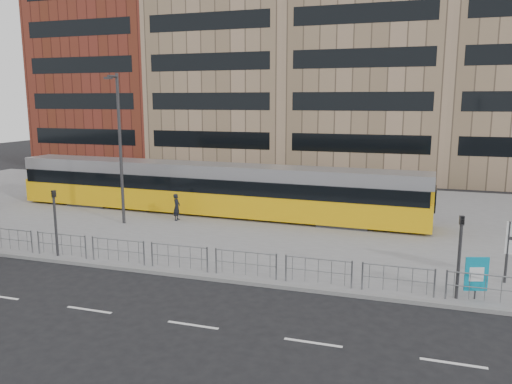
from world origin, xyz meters
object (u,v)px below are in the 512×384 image
(ad_panel, at_px, (476,275))
(lamp_post_west, at_px, (120,144))
(tram, at_px, (209,189))
(traffic_light_west, at_px, (55,214))
(pedestrian, at_px, (177,207))
(traffic_light_east, at_px, (460,246))

(ad_panel, xyz_separation_m, lamp_post_west, (-18.50, 6.08, 3.76))
(tram, height_order, ad_panel, tram)
(tram, xyz_separation_m, ad_panel, (14.73, -10.07, -0.67))
(tram, distance_m, ad_panel, 17.85)
(ad_panel, height_order, traffic_light_west, traffic_light_west)
(tram, distance_m, lamp_post_west, 6.30)
(tram, xyz_separation_m, lamp_post_west, (-3.77, -3.98, 3.09))
(traffic_light_west, distance_m, lamp_post_west, 6.96)
(ad_panel, distance_m, pedestrian, 17.64)
(ad_panel, height_order, traffic_light_east, traffic_light_east)
(tram, height_order, traffic_light_east, tram)
(traffic_light_west, bearing_deg, pedestrian, 91.67)
(traffic_light_east, bearing_deg, lamp_post_west, 148.36)
(tram, relative_size, traffic_light_east, 8.76)
(lamp_post_west, bearing_deg, ad_panel, -18.20)
(tram, bearing_deg, pedestrian, -113.71)
(tram, bearing_deg, ad_panel, -32.38)
(tram, bearing_deg, traffic_light_east, -33.94)
(tram, distance_m, pedestrian, 2.69)
(ad_panel, bearing_deg, traffic_light_west, 163.73)
(pedestrian, distance_m, traffic_light_west, 8.41)
(tram, relative_size, pedestrian, 16.88)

